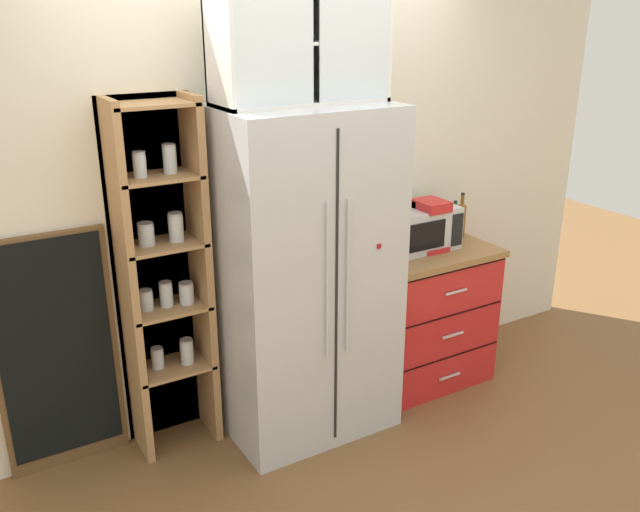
{
  "coord_description": "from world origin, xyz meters",
  "views": [
    {
      "loc": [
        -1.66,
        -2.93,
        2.27
      ],
      "look_at": [
        0.1,
        0.02,
        1.01
      ],
      "focal_mm": 37.65,
      "sensor_mm": 36.0,
      "label": 1
    }
  ],
  "objects_px": {
    "coffee_maker": "(427,224)",
    "bottle_amber": "(461,217)",
    "refrigerator": "(304,275)",
    "mug_navy": "(387,250)",
    "bottle_green": "(454,223)",
    "microwave": "(418,227)",
    "chalkboard_menu": "(57,354)"
  },
  "relations": [
    {
      "from": "mug_navy",
      "to": "bottle_amber",
      "type": "relative_size",
      "value": 0.39
    },
    {
      "from": "refrigerator",
      "to": "coffee_maker",
      "type": "height_order",
      "value": "refrigerator"
    },
    {
      "from": "refrigerator",
      "to": "coffee_maker",
      "type": "distance_m",
      "value": 0.9
    },
    {
      "from": "microwave",
      "to": "chalkboard_menu",
      "type": "bearing_deg",
      "value": 174.42
    },
    {
      "from": "coffee_maker",
      "to": "bottle_green",
      "type": "bearing_deg",
      "value": 7.28
    },
    {
      "from": "refrigerator",
      "to": "chalkboard_menu",
      "type": "height_order",
      "value": "refrigerator"
    },
    {
      "from": "refrigerator",
      "to": "coffee_maker",
      "type": "relative_size",
      "value": 5.91
    },
    {
      "from": "coffee_maker",
      "to": "chalkboard_menu",
      "type": "bearing_deg",
      "value": 173.4
    },
    {
      "from": "microwave",
      "to": "coffee_maker",
      "type": "xyz_separation_m",
      "value": [
        0.03,
        -0.04,
        0.03
      ]
    },
    {
      "from": "coffee_maker",
      "to": "mug_navy",
      "type": "bearing_deg",
      "value": -177.03
    },
    {
      "from": "mug_navy",
      "to": "microwave",
      "type": "bearing_deg",
      "value": 11.8
    },
    {
      "from": "refrigerator",
      "to": "mug_navy",
      "type": "distance_m",
      "value": 0.58
    },
    {
      "from": "mug_navy",
      "to": "bottle_green",
      "type": "relative_size",
      "value": 0.43
    },
    {
      "from": "refrigerator",
      "to": "bottle_green",
      "type": "distance_m",
      "value": 1.14
    },
    {
      "from": "bottle_amber",
      "to": "bottle_green",
      "type": "xyz_separation_m",
      "value": [
        -0.1,
        -0.04,
        -0.01
      ]
    },
    {
      "from": "coffee_maker",
      "to": "mug_navy",
      "type": "xyz_separation_m",
      "value": [
        -0.31,
        -0.02,
        -0.11
      ]
    },
    {
      "from": "coffee_maker",
      "to": "chalkboard_menu",
      "type": "xyz_separation_m",
      "value": [
        -2.16,
        0.25,
        -0.41
      ]
    },
    {
      "from": "mug_navy",
      "to": "bottle_amber",
      "type": "distance_m",
      "value": 0.67
    },
    {
      "from": "bottle_amber",
      "to": "coffee_maker",
      "type": "bearing_deg",
      "value": -167.88
    },
    {
      "from": "coffee_maker",
      "to": "bottle_amber",
      "type": "height_order",
      "value": "coffee_maker"
    },
    {
      "from": "mug_navy",
      "to": "chalkboard_menu",
      "type": "relative_size",
      "value": 0.09
    },
    {
      "from": "refrigerator",
      "to": "mug_navy",
      "type": "bearing_deg",
      "value": 3.82
    },
    {
      "from": "microwave",
      "to": "coffee_maker",
      "type": "distance_m",
      "value": 0.06
    },
    {
      "from": "refrigerator",
      "to": "coffee_maker",
      "type": "xyz_separation_m",
      "value": [
        0.89,
        0.05,
        0.13
      ]
    },
    {
      "from": "microwave",
      "to": "bottle_amber",
      "type": "bearing_deg",
      "value": 4.78
    },
    {
      "from": "mug_navy",
      "to": "refrigerator",
      "type": "bearing_deg",
      "value": -176.18
    },
    {
      "from": "microwave",
      "to": "bottle_green",
      "type": "bearing_deg",
      "value": -2.19
    },
    {
      "from": "refrigerator",
      "to": "mug_navy",
      "type": "xyz_separation_m",
      "value": [
        0.58,
        0.04,
        0.03
      ]
    },
    {
      "from": "bottle_amber",
      "to": "bottle_green",
      "type": "bearing_deg",
      "value": -156.49
    },
    {
      "from": "microwave",
      "to": "coffee_maker",
      "type": "bearing_deg",
      "value": -51.34
    },
    {
      "from": "bottle_green",
      "to": "coffee_maker",
      "type": "bearing_deg",
      "value": -172.72
    },
    {
      "from": "bottle_amber",
      "to": "bottle_green",
      "type": "distance_m",
      "value": 0.11
    }
  ]
}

